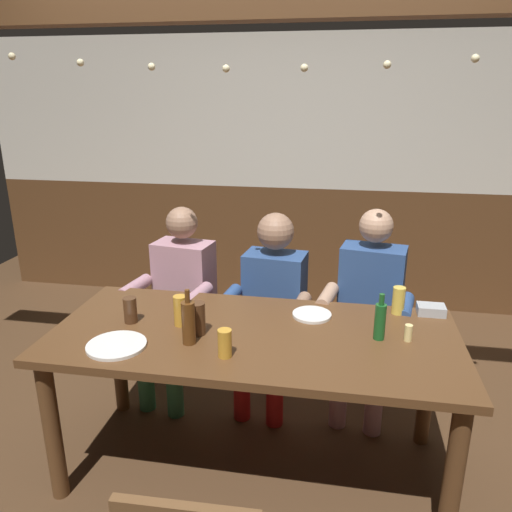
% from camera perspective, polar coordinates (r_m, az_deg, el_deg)
% --- Properties ---
extents(ground_plane, '(6.89, 6.89, 0.00)m').
position_cam_1_polar(ground_plane, '(2.83, -0.42, -23.34)').
color(ground_plane, '#4C331E').
extents(back_wall_upper, '(5.74, 0.12, 1.27)m').
position_cam_1_polar(back_wall_upper, '(4.44, 5.24, 15.96)').
color(back_wall_upper, beige).
extents(back_wall_wainscot, '(5.74, 0.12, 1.07)m').
position_cam_1_polar(back_wall_wainscot, '(4.64, 4.83, 1.33)').
color(back_wall_wainscot, brown).
rests_on(back_wall_wainscot, ground_plane).
extents(ceiling_beam, '(5.17, 0.14, 0.16)m').
position_cam_1_polar(ceiling_beam, '(2.53, 1.24, 27.04)').
color(ceiling_beam, brown).
extents(dining_table, '(1.95, 0.88, 0.78)m').
position_cam_1_polar(dining_table, '(2.47, -0.28, -10.89)').
color(dining_table, brown).
rests_on(dining_table, ground_plane).
extents(person_0, '(0.54, 0.57, 1.21)m').
position_cam_1_polar(person_0, '(3.19, -8.80, -4.47)').
color(person_0, '#B78493').
rests_on(person_0, ground_plane).
extents(person_1, '(0.54, 0.56, 1.19)m').
position_cam_1_polar(person_1, '(3.06, 1.78, -5.11)').
color(person_1, '#2D4C84').
rests_on(person_1, ground_plane).
extents(person_2, '(0.55, 0.56, 1.24)m').
position_cam_1_polar(person_2, '(3.04, 12.74, -5.48)').
color(person_2, '#2D4C84').
rests_on(person_2, ground_plane).
extents(table_candle, '(0.04, 0.04, 0.08)m').
position_cam_1_polar(table_candle, '(2.43, 17.00, -8.40)').
color(table_candle, '#F9E08C').
rests_on(table_candle, dining_table).
extents(condiment_caddy, '(0.14, 0.10, 0.05)m').
position_cam_1_polar(condiment_caddy, '(2.75, 19.37, -5.81)').
color(condiment_caddy, '#B2B7BC').
rests_on(condiment_caddy, dining_table).
extents(plate_0, '(0.20, 0.20, 0.01)m').
position_cam_1_polar(plate_0, '(2.60, 6.40, -6.68)').
color(plate_0, white).
rests_on(plate_0, dining_table).
extents(plate_1, '(0.27, 0.27, 0.01)m').
position_cam_1_polar(plate_1, '(2.38, -15.65, -9.80)').
color(plate_1, white).
rests_on(plate_1, dining_table).
extents(bottle_0, '(0.05, 0.05, 0.23)m').
position_cam_1_polar(bottle_0, '(2.39, 13.98, -7.16)').
color(bottle_0, '#195923').
rests_on(bottle_0, dining_table).
extents(bottle_1, '(0.06, 0.06, 0.26)m').
position_cam_1_polar(bottle_1, '(2.30, -7.72, -7.48)').
color(bottle_1, '#593314').
rests_on(bottle_1, dining_table).
extents(pint_glass_0, '(0.06, 0.06, 0.14)m').
position_cam_1_polar(pint_glass_0, '(2.69, 15.96, -4.91)').
color(pint_glass_0, '#E5C64C').
rests_on(pint_glass_0, dining_table).
extents(pint_glass_1, '(0.07, 0.07, 0.15)m').
position_cam_1_polar(pint_glass_1, '(2.49, -8.64, -6.19)').
color(pint_glass_1, gold).
rests_on(pint_glass_1, dining_table).
extents(pint_glass_2, '(0.07, 0.07, 0.13)m').
position_cam_1_polar(pint_glass_2, '(2.57, -14.17, -6.01)').
color(pint_glass_2, '#4C2D19').
rests_on(pint_glass_2, dining_table).
extents(pint_glass_3, '(0.08, 0.08, 0.16)m').
position_cam_1_polar(pint_glass_3, '(2.39, -6.72, -7.10)').
color(pint_glass_3, '#4C2D19').
rests_on(pint_glass_3, dining_table).
extents(pint_glass_4, '(0.06, 0.06, 0.13)m').
position_cam_1_polar(pint_glass_4, '(2.20, -3.59, -9.92)').
color(pint_glass_4, gold).
rests_on(pint_glass_4, dining_table).
extents(string_lights, '(4.06, 0.04, 0.20)m').
position_cam_1_polar(string_lights, '(2.46, 1.01, 22.14)').
color(string_lights, '#F9EAB2').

